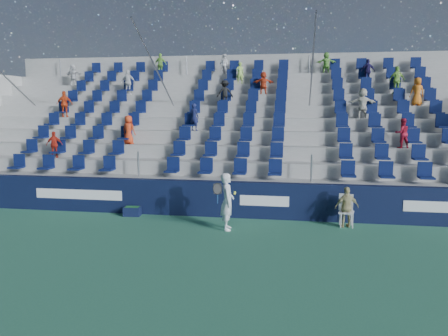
# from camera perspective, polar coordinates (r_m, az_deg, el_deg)

# --- Properties ---
(ground) EXTENTS (70.00, 70.00, 0.00)m
(ground) POSITION_cam_1_polar(r_m,az_deg,el_deg) (11.81, -3.24, -10.07)
(ground) COLOR #317354
(ground) RESTS_ON ground
(sponsor_wall) EXTENTS (24.00, 0.32, 1.20)m
(sponsor_wall) POSITION_cam_1_polar(r_m,az_deg,el_deg) (14.64, -0.54, -4.06)
(sponsor_wall) COLOR black
(sponsor_wall) RESTS_ON ground
(grandstand) EXTENTS (24.00, 8.17, 6.63)m
(grandstand) POSITION_cam_1_polar(r_m,az_deg,el_deg) (19.41, 2.06, 3.51)
(grandstand) COLOR #A8A9A3
(grandstand) RESTS_ON ground
(tennis_player) EXTENTS (0.69, 0.68, 1.72)m
(tennis_player) POSITION_cam_1_polar(r_m,az_deg,el_deg) (13.04, 0.43, -4.40)
(tennis_player) COLOR silver
(tennis_player) RESTS_ON ground
(line_judge_chair) EXTENTS (0.51, 0.53, 0.99)m
(line_judge_chair) POSITION_cam_1_polar(r_m,az_deg,el_deg) (14.04, 15.66, -5.05)
(line_judge_chair) COLOR white
(line_judge_chair) RESTS_ON ground
(line_judge) EXTENTS (0.78, 0.46, 1.25)m
(line_judge) POSITION_cam_1_polar(r_m,az_deg,el_deg) (13.88, 15.74, -4.93)
(line_judge) COLOR tan
(line_judge) RESTS_ON ground
(ball_bin) EXTENTS (0.59, 0.41, 0.31)m
(ball_bin) POSITION_cam_1_polar(r_m,az_deg,el_deg) (15.15, -11.89, -5.49)
(ball_bin) COLOR #0D1532
(ball_bin) RESTS_ON ground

